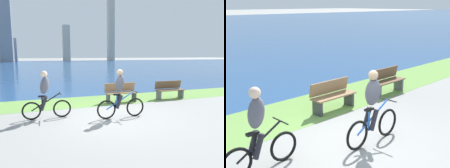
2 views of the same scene
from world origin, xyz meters
The scene contains 8 objects.
ground_plane centered at (0.00, 0.00, 0.00)m, with size 300.00×300.00×0.00m, color gray.
grass_strip_bayside centered at (0.00, 2.76, 0.00)m, with size 120.00×2.27×0.01m, color #6B9947.
bay_water_surface centered at (0.00, 41.08, 0.00)m, with size 300.00×74.37×0.00m, color navy.
cyclist_lead centered at (0.24, -0.16, 0.84)m, with size 1.76×0.52×1.71m.
cyclist_trailing centered at (-2.23, 0.57, 0.83)m, with size 1.65×0.52×1.67m.
bench_near_path centered at (1.15, 2.12, 0.45)m, with size 1.50×0.47×0.90m.
bench_far_along_path centered at (3.77, 2.07, 0.45)m, with size 1.50×0.47×0.90m.
city_skyline_far_shore centered at (-6.83, 70.14, 10.67)m, with size 41.48×10.81×25.96m.
Camera 1 is at (-2.25, -6.65, 2.19)m, focal length 32.62 mm.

